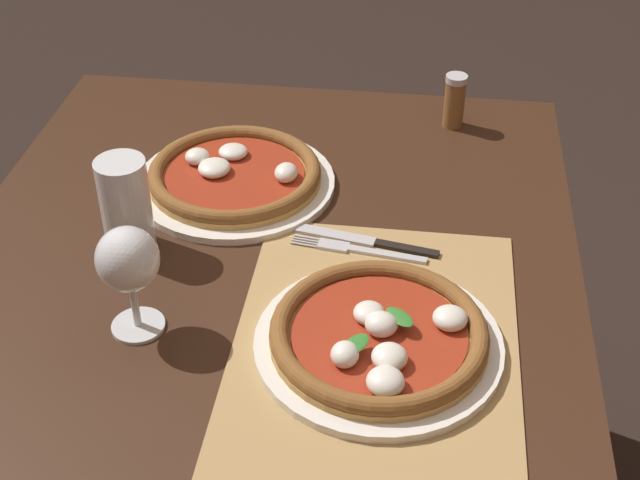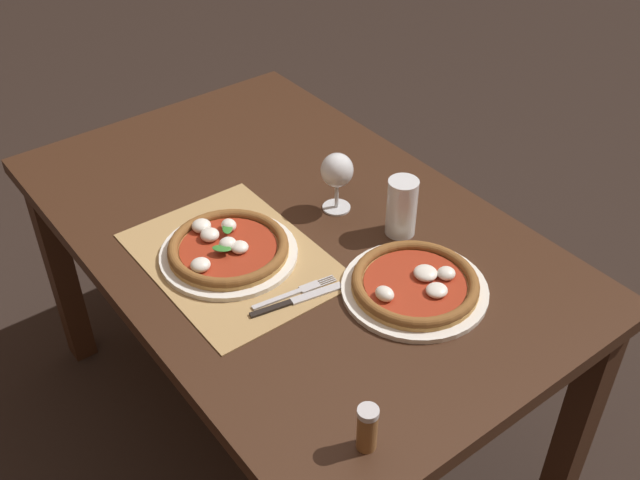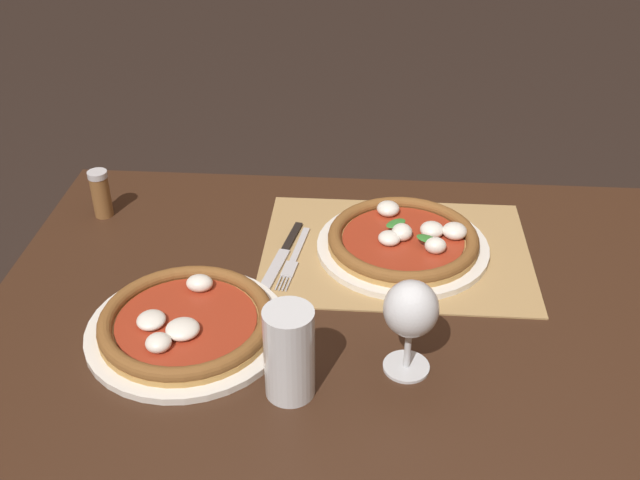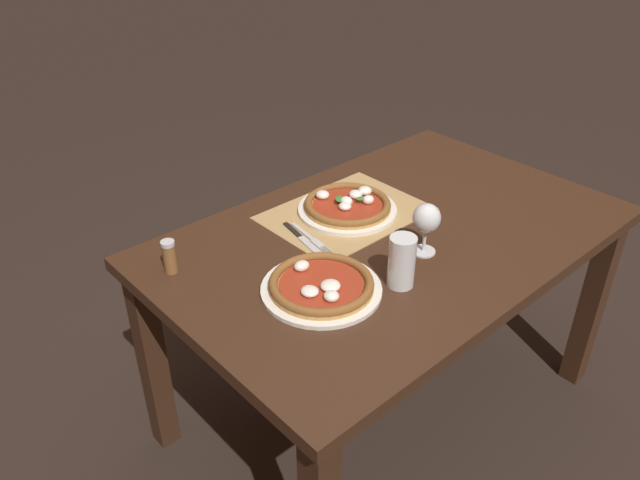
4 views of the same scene
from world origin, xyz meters
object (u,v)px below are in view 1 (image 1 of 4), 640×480
pepper_shaker (454,101)px  fork (357,250)px  pizza_near (379,337)px  pint_glass (126,207)px  knife (366,241)px  pizza_far (235,176)px  wine_glass (128,264)px

pepper_shaker → fork: bearing=161.4°
pizza_near → pint_glass: size_ratio=2.18×
pizza_near → knife: pizza_near is taller
pizza_near → pizza_far: (0.35, 0.26, -0.00)m
pizza_far → pepper_shaker: bearing=-54.7°
pizza_near → pepper_shaker: pepper_shaker is taller
wine_glass → fork: (0.20, -0.27, -0.10)m
pizza_near → knife: bearing=9.1°
pizza_near → pint_glass: (0.17, 0.37, 0.05)m
wine_glass → pint_glass: size_ratio=1.07×
pizza_far → pint_glass: (-0.18, 0.12, 0.05)m
pizza_near → fork: (0.20, 0.05, -0.02)m
pizza_far → fork: 0.26m
pizza_near → wine_glass: size_ratio=2.04×
pizza_far → pepper_shaker: (0.24, -0.34, 0.03)m
fork → pepper_shaker: size_ratio=2.07×
wine_glass → fork: 0.35m
fork → knife: 0.02m
pizza_far → pint_glass: bearing=146.5°
pizza_far → wine_glass: size_ratio=2.06×
pint_glass → knife: size_ratio=0.68×
pint_glass → wine_glass: bearing=-160.3°
fork → pepper_shaker: (0.39, -0.13, 0.04)m
wine_glass → pepper_shaker: (0.59, -0.40, -0.06)m
fork → pint_glass: bearing=94.8°
wine_glass → knife: (0.22, -0.28, -0.10)m
pizza_far → wine_glass: 0.36m
pint_glass → knife: (0.05, -0.34, -0.06)m
wine_glass → pint_glass: 0.18m
pint_glass → pepper_shaker: pint_glass is taller
pizza_far → fork: size_ratio=1.59×
pizza_near → pepper_shaker: size_ratio=3.25×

